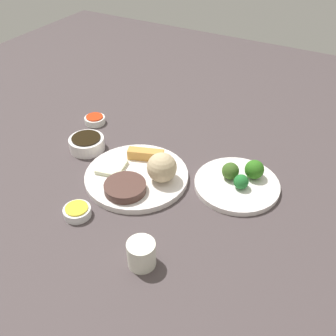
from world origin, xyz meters
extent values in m
cube|color=#453B3C|center=(0.00, 0.00, 0.01)|extent=(2.20, 2.20, 0.02)
cylinder|color=white|center=(-0.01, -0.03, 0.03)|extent=(0.27, 0.27, 0.02)
sphere|color=tan|center=(0.06, -0.01, 0.07)|extent=(0.08, 0.08, 0.08)
cube|color=gold|center=(-0.03, 0.04, 0.05)|extent=(0.10, 0.06, 0.03)
cube|color=beige|center=(-0.08, -0.04, 0.04)|extent=(0.08, 0.08, 0.01)
cylinder|color=#492F28|center=(0.00, -0.10, 0.05)|extent=(0.10, 0.10, 0.02)
cylinder|color=white|center=(0.23, 0.07, 0.03)|extent=(0.22, 0.22, 0.01)
sphere|color=#395B20|center=(0.20, 0.08, 0.06)|extent=(0.04, 0.04, 0.04)
sphere|color=#206E2D|center=(0.24, 0.05, 0.05)|extent=(0.04, 0.04, 0.04)
sphere|color=#2D6C1A|center=(0.26, 0.11, 0.06)|extent=(0.05, 0.05, 0.05)
cylinder|color=white|center=(-0.21, 0.02, 0.04)|extent=(0.10, 0.10, 0.04)
cylinder|color=black|center=(-0.21, 0.02, 0.06)|extent=(0.08, 0.08, 0.00)
cylinder|color=white|center=(-0.28, 0.14, 0.03)|extent=(0.06, 0.06, 0.02)
cylinder|color=red|center=(-0.28, 0.14, 0.04)|extent=(0.05, 0.05, 0.00)
cylinder|color=white|center=(-0.06, -0.21, 0.03)|extent=(0.06, 0.06, 0.02)
cylinder|color=yellow|center=(-0.06, -0.21, 0.04)|extent=(0.05, 0.05, 0.00)
cylinder|color=silver|center=(0.15, -0.25, 0.05)|extent=(0.06, 0.06, 0.06)
camera|label=1|loc=(0.44, -0.66, 0.66)|focal=40.97mm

